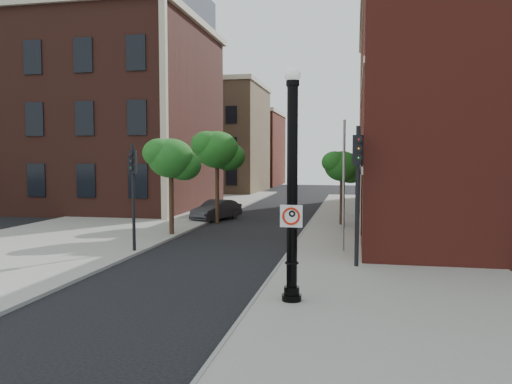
% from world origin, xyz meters
% --- Properties ---
extents(ground, '(120.00, 120.00, 0.00)m').
position_xyz_m(ground, '(0.00, 0.00, 0.00)').
color(ground, black).
rests_on(ground, ground).
extents(sidewalk_right, '(8.00, 60.00, 0.12)m').
position_xyz_m(sidewalk_right, '(6.00, 10.00, 0.06)').
color(sidewalk_right, gray).
rests_on(sidewalk_right, ground).
extents(sidewalk_left, '(10.00, 50.00, 0.12)m').
position_xyz_m(sidewalk_left, '(-9.00, 18.00, 0.06)').
color(sidewalk_left, gray).
rests_on(sidewalk_left, ground).
extents(curb_edge, '(0.10, 60.00, 0.14)m').
position_xyz_m(curb_edge, '(2.05, 10.00, 0.07)').
color(curb_edge, gray).
rests_on(curb_edge, ground).
extents(victorian_building, '(18.60, 14.60, 17.95)m').
position_xyz_m(victorian_building, '(-16.00, 23.97, 8.74)').
color(victorian_building, '#50261E').
rests_on(victorian_building, ground).
extents(bg_building_tan_a, '(12.00, 12.00, 12.00)m').
position_xyz_m(bg_building_tan_a, '(-12.00, 44.00, 6.00)').
color(bg_building_tan_a, '#906E4E').
rests_on(bg_building_tan_a, ground).
extents(bg_building_red, '(12.00, 12.00, 10.00)m').
position_xyz_m(bg_building_red, '(-12.00, 58.00, 5.00)').
color(bg_building_red, maroon).
rests_on(bg_building_red, ground).
extents(bg_building_tan_b, '(22.00, 14.00, 14.00)m').
position_xyz_m(bg_building_tan_b, '(16.00, 30.00, 7.00)').
color(bg_building_tan_b, '#906E4E').
rests_on(bg_building_tan_b, ground).
extents(lamppost, '(0.54, 0.54, 6.38)m').
position_xyz_m(lamppost, '(3.07, 0.79, 2.95)').
color(lamppost, black).
rests_on(lamppost, ground).
extents(no_parking_sign, '(0.60, 0.06, 0.60)m').
position_xyz_m(no_parking_sign, '(3.07, 0.63, 2.45)').
color(no_parking_sign, white).
rests_on(no_parking_sign, ground).
extents(parked_car, '(2.66, 4.13, 1.29)m').
position_xyz_m(parked_car, '(-3.98, 18.10, 0.64)').
color(parked_car, '#2F2F34').
rests_on(parked_car, ground).
extents(traffic_signal_left, '(0.33, 0.39, 4.58)m').
position_xyz_m(traffic_signal_left, '(-4.31, 6.73, 3.09)').
color(traffic_signal_left, black).
rests_on(traffic_signal_left, ground).
extents(traffic_signal_right, '(0.39, 0.45, 5.11)m').
position_xyz_m(traffic_signal_right, '(4.80, 5.51, 3.45)').
color(traffic_signal_right, black).
rests_on(traffic_signal_right, ground).
extents(utility_pole, '(0.11, 0.11, 5.55)m').
position_xyz_m(utility_pole, '(4.25, 8.39, 2.77)').
color(utility_pole, '#999999').
rests_on(utility_pole, ground).
extents(street_tree_a, '(2.75, 2.48, 4.95)m').
position_xyz_m(street_tree_a, '(-4.37, 11.34, 3.90)').
color(street_tree_a, black).
rests_on(street_tree_a, ground).
extents(street_tree_b, '(3.09, 2.80, 5.57)m').
position_xyz_m(street_tree_b, '(-3.44, 16.56, 4.40)').
color(street_tree_b, black).
rests_on(street_tree_b, ground).
extents(street_tree_c, '(2.42, 2.19, 4.37)m').
position_xyz_m(street_tree_c, '(3.98, 16.72, 3.44)').
color(street_tree_c, black).
rests_on(street_tree_c, ground).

